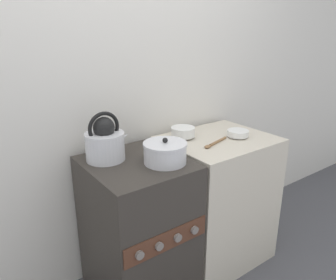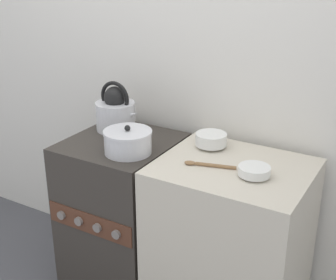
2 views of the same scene
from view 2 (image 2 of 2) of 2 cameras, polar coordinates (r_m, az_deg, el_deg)
wall_back at (r=2.56m, az=-1.33°, el=10.24°), size 7.00×0.06×2.50m
stove at (r=2.58m, az=-5.44°, el=-9.20°), size 0.52×0.58×0.88m
counter at (r=2.33m, az=7.47°, el=-13.04°), size 0.68×0.57×0.89m
kettle at (r=2.50m, az=-6.39°, el=3.45°), size 0.26×0.21×0.27m
cooking_pot at (r=2.22m, az=-4.92°, el=-0.20°), size 0.23×0.23×0.14m
enamel_bowl at (r=2.28m, az=5.27°, el=0.07°), size 0.15×0.15×0.07m
small_ceramic_bowl at (r=2.01m, az=10.47°, el=-3.72°), size 0.14×0.14×0.05m
wooden_spoon at (r=2.09m, az=4.66°, el=-3.01°), size 0.23×0.08×0.02m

